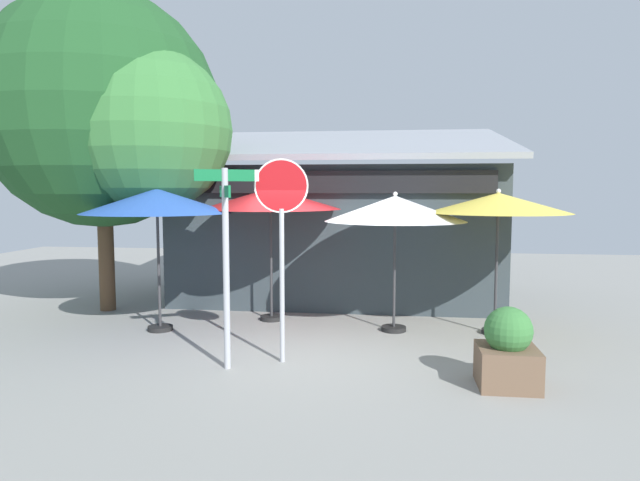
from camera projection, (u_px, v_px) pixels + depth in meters
The scene contains 10 objects.
ground_plane at pixel (309, 350), 8.93m from camera, with size 28.00×28.00×0.10m, color gray.
cafe_building at pixel (340, 227), 13.29m from camera, with size 7.51×5.03×4.13m.
street_sign_post at pixel (226, 247), 7.70m from camera, with size 0.81×0.76×2.80m.
stop_sign at pixel (282, 221), 7.96m from camera, with size 0.75×0.20×2.95m.
patio_umbrella_royal_blue_left at pixel (157, 202), 9.75m from camera, with size 2.60×2.60×2.60m.
patio_umbrella_crimson_center at pixel (271, 199), 10.54m from camera, with size 2.67×2.67×2.61m.
patio_umbrella_ivory_right at pixel (395, 209), 9.73m from camera, with size 2.48×2.48×2.47m.
patio_umbrella_mustard_far_right at pixel (498, 204), 9.52m from camera, with size 2.42×2.42×2.52m.
shade_tree at pixel (111, 115), 11.12m from camera, with size 5.22×4.74×6.47m.
sidewalk_planter at pixel (508, 351), 7.08m from camera, with size 0.74×0.74×1.03m.
Camera 1 is at (1.32, -8.64, 2.51)m, focal length 31.31 mm.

